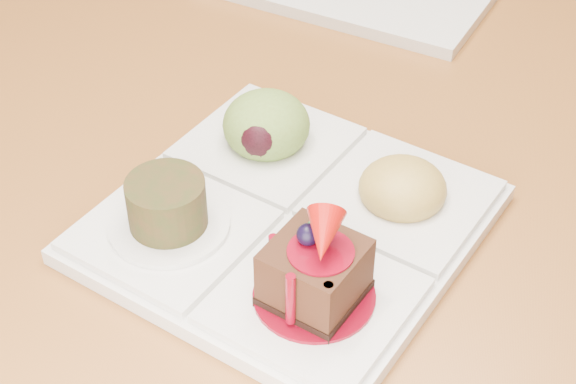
# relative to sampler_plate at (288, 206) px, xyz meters

# --- Properties ---
(ground) EXTENTS (6.00, 6.00, 0.00)m
(ground) POSITION_rel_sampler_plate_xyz_m (-0.14, 0.57, -0.77)
(ground) COLOR #532917
(sampler_plate) EXTENTS (0.30, 0.30, 0.09)m
(sampler_plate) POSITION_rel_sampler_plate_xyz_m (0.00, 0.00, 0.00)
(sampler_plate) COLOR silver
(sampler_plate) RESTS_ON dining_table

